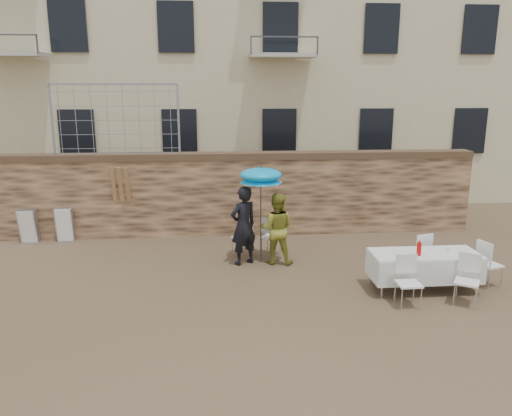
{
  "coord_description": "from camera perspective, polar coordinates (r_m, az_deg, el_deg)",
  "views": [
    {
      "loc": [
        -0.4,
        -8.2,
        3.96
      ],
      "look_at": [
        0.4,
        2.2,
        1.4
      ],
      "focal_mm": 35.0,
      "sensor_mm": 36.0,
      "label": 1
    }
  ],
  "objects": [
    {
      "name": "soda_bottle",
      "position": [
        10.12,
        18.13,
        -4.5
      ],
      "size": [
        0.09,
        0.09,
        0.26
      ],
      "primitive_type": "cylinder",
      "color": "red",
      "rests_on": "banquet_table"
    },
    {
      "name": "chain_link_fence",
      "position": [
        13.49,
        -15.74,
        9.62
      ],
      "size": [
        3.2,
        0.06,
        1.8
      ],
      "primitive_type": null,
      "color": "gray",
      "rests_on": "stone_wall"
    },
    {
      "name": "umbrella",
      "position": [
        11.1,
        0.55,
        3.48
      ],
      "size": [
        0.99,
        0.99,
        2.09
      ],
      "color": "#3F3F44",
      "rests_on": "ground"
    },
    {
      "name": "wood_planks",
      "position": [
        13.52,
        -14.5,
        0.69
      ],
      "size": [
        0.7,
        0.2,
        2.0
      ],
      "primitive_type": null,
      "color": "#A37749",
      "rests_on": "ground"
    },
    {
      "name": "man_suit",
      "position": [
        11.22,
        -1.45,
        -2.04
      ],
      "size": [
        0.79,
        0.71,
        1.81
      ],
      "primitive_type": "imported",
      "rotation": [
        0.0,
        0.0,
        3.68
      ],
      "color": "black",
      "rests_on": "ground"
    },
    {
      "name": "woman_dress",
      "position": [
        11.3,
        2.35,
        -2.37
      ],
      "size": [
        0.91,
        0.77,
        1.64
      ],
      "primitive_type": "imported",
      "rotation": [
        0.0,
        0.0,
        2.93
      ],
      "color": "gold",
      "rests_on": "ground"
    },
    {
      "name": "table_chair_front_left",
      "position": [
        9.59,
        17.06,
        -8.13
      ],
      "size": [
        0.49,
        0.49,
        0.96
      ],
      "primitive_type": null,
      "rotation": [
        0.0,
        0.0,
        0.01
      ],
      "color": "white",
      "rests_on": "ground"
    },
    {
      "name": "couple_chair_left",
      "position": [
        11.87,
        -1.58,
        -3.28
      ],
      "size": [
        0.65,
        0.65,
        0.96
      ],
      "primitive_type": null,
      "rotation": [
        0.0,
        0.0,
        3.63
      ],
      "color": "white",
      "rests_on": "ground"
    },
    {
      "name": "couple_chair_right",
      "position": [
        11.92,
        1.79,
        -3.2
      ],
      "size": [
        0.66,
        0.66,
        0.96
      ],
      "primitive_type": null,
      "rotation": [
        0.0,
        0.0,
        2.61
      ],
      "color": "white",
      "rests_on": "ground"
    },
    {
      "name": "table_chair_side",
      "position": [
        11.16,
        25.13,
        -5.75
      ],
      "size": [
        0.6,
        0.6,
        0.96
      ],
      "primitive_type": null,
      "rotation": [
        0.0,
        0.0,
        1.87
      ],
      "color": "white",
      "rests_on": "ground"
    },
    {
      "name": "table_chair_front_right",
      "position": [
        10.04,
        22.97,
        -7.65
      ],
      "size": [
        0.66,
        0.66,
        0.96
      ],
      "primitive_type": null,
      "rotation": [
        0.0,
        0.0,
        -0.58
      ],
      "color": "white",
      "rests_on": "ground"
    },
    {
      "name": "chair_stack_right",
      "position": [
        13.96,
        -20.9,
        -1.67
      ],
      "size": [
        0.46,
        0.32,
        0.92
      ],
      "primitive_type": null,
      "color": "white",
      "rests_on": "ground"
    },
    {
      "name": "chair_stack_left",
      "position": [
        14.24,
        -24.37,
        -1.7
      ],
      "size": [
        0.46,
        0.4,
        0.92
      ],
      "primitive_type": null,
      "color": "white",
      "rests_on": "ground"
    },
    {
      "name": "ground",
      "position": [
        9.12,
        -1.47,
        -11.96
      ],
      "size": [
        80.0,
        80.0,
        0.0
      ],
      "primitive_type": "plane",
      "color": "brown",
      "rests_on": "ground"
    },
    {
      "name": "banquet_table",
      "position": [
        10.38,
        18.77,
        -5.1
      ],
      "size": [
        2.1,
        0.85,
        0.78
      ],
      "color": "silver",
      "rests_on": "ground"
    },
    {
      "name": "stone_wall",
      "position": [
        13.52,
        -2.61,
        1.56
      ],
      "size": [
        13.0,
        0.5,
        2.2
      ],
      "primitive_type": "cube",
      "color": "brown",
      "rests_on": "ground"
    },
    {
      "name": "table_chair_back",
      "position": [
        11.23,
        18.04,
        -4.97
      ],
      "size": [
        0.59,
        0.59,
        0.96
      ],
      "primitive_type": null,
      "rotation": [
        0.0,
        0.0,
        3.41
      ],
      "color": "white",
      "rests_on": "ground"
    }
  ]
}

